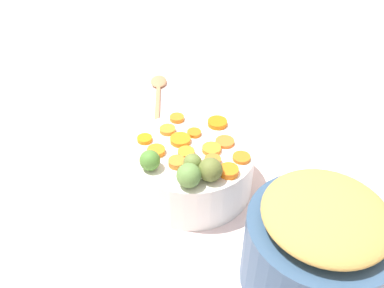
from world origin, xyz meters
name	(u,v)px	position (x,y,z in m)	size (l,w,h in m)	color
tabletop	(178,196)	(0.00, 0.00, 0.01)	(2.40, 2.40, 0.02)	silver
serving_bowl_carrots	(192,167)	(-0.03, -0.02, 0.07)	(0.23, 0.23, 0.10)	white
metal_pot	(314,253)	(-0.20, 0.20, 0.09)	(0.21, 0.21, 0.13)	#325073
stuffing_mound	(326,214)	(-0.20, 0.20, 0.17)	(0.18, 0.18, 0.04)	#B49349
carrot_slice_0	(174,163)	(0.00, 0.02, 0.12)	(0.03, 0.03, 0.01)	orange
carrot_slice_1	(217,123)	(-0.09, -0.09, 0.12)	(0.04, 0.04, 0.01)	orange
carrot_slice_2	(241,158)	(-0.12, 0.02, 0.12)	(0.03, 0.03, 0.01)	orange
carrot_slice_3	(156,151)	(0.04, -0.01, 0.12)	(0.03, 0.03, 0.01)	orange
carrot_slice_4	(186,154)	(-0.02, 0.00, 0.12)	(0.03, 0.03, 0.01)	orange
carrot_slice_5	(168,130)	(0.01, -0.07, 0.12)	(0.03, 0.03, 0.01)	orange
carrot_slice_6	(145,139)	(0.06, -0.05, 0.12)	(0.03, 0.03, 0.01)	orange
carrot_slice_7	(213,161)	(-0.06, 0.02, 0.12)	(0.03, 0.03, 0.01)	orange
carrot_slice_8	(194,133)	(-0.04, -0.06, 0.12)	(0.03, 0.03, 0.01)	orange
carrot_slice_9	(212,149)	(-0.06, -0.01, 0.12)	(0.03, 0.03, 0.01)	orange
carrot_slice_10	(177,118)	(-0.01, -0.11, 0.12)	(0.03, 0.03, 0.01)	orange
carrot_slice_11	(225,142)	(-0.09, -0.03, 0.12)	(0.04, 0.04, 0.01)	orange
carrot_slice_12	(180,140)	(-0.01, -0.04, 0.12)	(0.04, 0.04, 0.01)	orange
carrot_slice_13	(229,171)	(-0.09, 0.05, 0.12)	(0.03, 0.03, 0.01)	orange
brussels_sprout_0	(189,176)	(-0.02, 0.07, 0.14)	(0.04, 0.04, 0.04)	#5B8640
brussels_sprout_1	(150,160)	(0.05, 0.03, 0.13)	(0.04, 0.04, 0.04)	#497F31
brussels_sprout_2	(210,170)	(-0.05, 0.06, 0.14)	(0.04, 0.04, 0.04)	#5F6D30
brussels_sprout_3	(193,163)	(-0.03, 0.04, 0.13)	(0.03, 0.03, 0.03)	olive
wooden_spoon	(158,91)	(0.03, -0.37, 0.03)	(0.05, 0.27, 0.01)	#AD7C53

